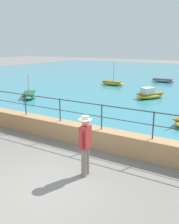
% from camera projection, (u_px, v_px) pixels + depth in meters
% --- Properties ---
extents(ground_plane, '(120.00, 120.00, 0.00)m').
position_uv_depth(ground_plane, '(41.00, 189.00, 6.41)').
color(ground_plane, slate).
extents(promenade_wall, '(20.00, 0.56, 0.70)m').
position_uv_depth(promenade_wall, '(101.00, 138.00, 8.96)').
color(promenade_wall, tan).
rests_on(promenade_wall, ground).
extents(railing, '(18.44, 0.04, 0.90)m').
position_uv_depth(railing, '(102.00, 112.00, 8.71)').
color(railing, '#383330').
rests_on(railing, promenade_wall).
extents(person_walking, '(0.38, 0.57, 1.75)m').
position_uv_depth(person_walking, '(85.00, 143.00, 6.88)').
color(person_walking, slate).
rests_on(person_walking, ground).
extents(boat_0, '(1.93, 2.44, 0.76)m').
position_uv_depth(boat_0, '(150.00, 94.00, 17.07)').
color(boat_0, gold).
rests_on(boat_0, lake_water).
extents(boat_1, '(2.17, 2.34, 1.60)m').
position_uv_depth(boat_1, '(29.00, 95.00, 17.24)').
color(boat_1, '#338C59').
rests_on(boat_1, lake_water).
extents(boat_4, '(2.32, 0.95, 0.36)m').
position_uv_depth(boat_4, '(163.00, 80.00, 24.64)').
color(boat_4, gray).
rests_on(boat_4, lake_water).
extents(boat_6, '(2.38, 1.12, 2.13)m').
position_uv_depth(boat_6, '(113.00, 83.00, 22.83)').
color(boat_6, gold).
rests_on(boat_6, lake_water).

